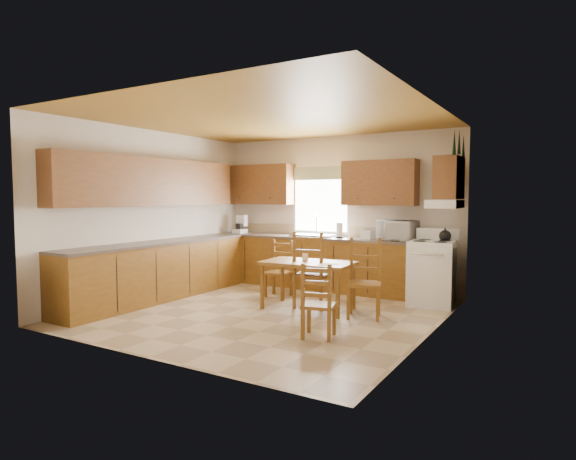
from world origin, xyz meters
The scene contains 35 objects.
floor centered at (0.00, 0.00, 0.00)m, with size 4.50×4.50×0.00m, color tan.
ceiling centered at (0.00, 0.00, 2.70)m, with size 4.50×4.50×0.00m, color olive.
wall_left centered at (-2.25, 0.00, 1.35)m, with size 4.50×4.50×0.00m, color beige.
wall_right centered at (2.25, 0.00, 1.35)m, with size 4.50×4.50×0.00m, color beige.
wall_back centered at (0.00, 2.25, 1.35)m, with size 4.50×4.50×0.00m, color beige.
wall_front centered at (0.00, -2.25, 1.35)m, with size 4.50×4.50×0.00m, color beige.
lower_cab_back centered at (-0.38, 1.95, 0.44)m, with size 3.75×0.60×0.88m, color brown.
lower_cab_left centered at (-1.95, -0.15, 0.44)m, with size 0.60×3.60×0.88m, color brown.
counter_back centered at (-0.38, 1.95, 0.90)m, with size 3.75×0.63×0.04m, color #4F413B.
counter_left centered at (-1.95, -0.15, 0.90)m, with size 0.63×3.60×0.04m, color #4F413B.
backsplash centered at (-0.38, 2.24, 1.01)m, with size 3.75×0.01×0.18m, color tan.
upper_cab_back_left centered at (-1.55, 2.08, 1.85)m, with size 1.41×0.33×0.75m, color brown.
upper_cab_back_right centered at (0.86, 2.08, 1.85)m, with size 1.25×0.33×0.75m, color brown.
upper_cab_left centered at (-2.08, -0.15, 1.85)m, with size 0.33×3.60×0.75m, color brown.
upper_cab_stove centered at (2.08, 1.65, 1.90)m, with size 0.33×0.62×0.62m, color brown.
range_hood centered at (2.03, 1.65, 1.52)m, with size 0.44×0.62×0.12m, color silver.
window_frame centered at (-0.30, 2.22, 1.55)m, with size 1.13×0.02×1.18m, color silver.
window_pane centered at (-0.30, 2.21, 1.55)m, with size 1.05×0.01×1.10m, color white.
window_valance centered at (-0.30, 2.19, 2.05)m, with size 1.19×0.01×0.24m, color #435D2F.
sink_basin centered at (-0.30, 1.95, 0.94)m, with size 0.75×0.45×0.04m, color silver.
pine_decal_a centered at (2.21, 1.33, 2.38)m, with size 0.22×0.22×0.36m, color #193D22.
pine_decal_b centered at (2.21, 1.65, 2.42)m, with size 0.22×0.22×0.36m, color #193D22.
pine_decal_c centered at (2.21, 1.97, 2.38)m, with size 0.22×0.22×0.36m, color #193D22.
stove centered at (1.87, 1.63, 0.47)m, with size 0.64×0.66×0.95m, color silver.
coffeemaker centered at (-1.89, 1.91, 1.08)m, with size 0.19×0.23×0.32m, color silver.
paper_towel centered at (0.21, 1.94, 1.05)m, with size 0.11×0.11×0.26m, color white.
toaster centered at (0.72, 1.92, 1.00)m, with size 0.19×0.12×0.16m, color silver.
microwave centered at (1.23, 1.94, 1.08)m, with size 0.54×0.39×0.32m, color silver.
dining_table centered at (0.39, 0.46, 0.35)m, with size 1.29×0.74×0.69m, color brown.
chair_near_left centered at (0.39, 0.59, 0.56)m, with size 0.47×0.45×1.12m, color brown.
chair_near_right centered at (1.17, -0.71, 0.44)m, with size 0.37×0.35×0.87m, color brown.
chair_far_left centered at (-0.44, 0.99, 0.45)m, with size 0.38×0.36×0.91m, color brown.
chair_far_right centered at (1.27, 0.42, 0.53)m, with size 0.44×0.42×1.05m, color brown.
table_paper centered at (0.78, 0.32, 0.69)m, with size 0.23×0.30×0.00m, color white.
table_card centered at (0.29, 0.55, 0.76)m, with size 0.10×0.02×0.13m, color white.
Camera 1 is at (3.66, -5.60, 1.63)m, focal length 30.00 mm.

